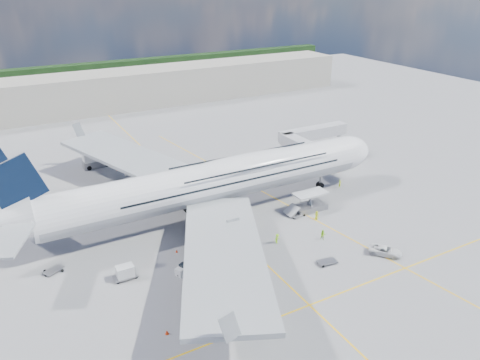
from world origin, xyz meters
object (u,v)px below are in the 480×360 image
airliner (214,181)px  baggage_tug (184,269)px  dolly_nose_far (327,261)px  dolly_nose_near (297,215)px  cone_wing_left_outer (117,169)px  cargo_loader (309,204)px  cone_wing_right_inner (177,251)px  dolly_row_b (125,272)px  dolly_back (54,270)px  dolly_row_a (203,282)px  cone_wing_left_inner (160,201)px  cone_wing_right_outer (167,332)px  crew_loader (323,235)px  crew_nose (340,184)px  service_van (385,251)px  jet_bridge (309,139)px  cone_nose (339,171)px  catering_truck_outer (96,160)px  crew_van (317,215)px  catering_truck_inner (149,186)px  dolly_row_c (205,300)px  crew_tug (277,239)px

airliner → baggage_tug: 20.28m
dolly_nose_far → baggage_tug: 22.27m
dolly_nose_near → cone_wing_left_outer: 45.07m
cargo_loader → dolly_nose_far: 18.10m
dolly_nose_near → baggage_tug: bearing=176.8°
cone_wing_right_inner → airliner: bearing=38.1°
dolly_row_b → dolly_back: (-9.13, 6.94, -0.84)m
cargo_loader → dolly_row_a: (-27.78, -12.13, -0.37)m
dolly_row_b → dolly_nose_far: 30.87m
baggage_tug → cone_wing_left_inner: size_ratio=5.95×
cone_wing_right_inner → cone_wing_right_outer: bearing=-115.4°
crew_loader → crew_nose: bearing=77.0°
dolly_row_a → service_van: (29.22, -6.45, -0.16)m
jet_bridge → cone_nose: 9.96m
dolly_back → dolly_nose_near: 42.94m
jet_bridge → baggage_tug: 49.61m
jet_bridge → dolly_nose_far: size_ratio=5.75×
cone_wing_left_inner → cone_wing_right_inner: size_ratio=0.93×
catering_truck_outer → cargo_loader: bearing=-57.1°
baggage_tug → crew_nose: bearing=-6.7°
cargo_loader → crew_nose: bearing=23.5°
dolly_back → baggage_tug: (17.21, -9.87, 0.40)m
service_van → crew_loader: size_ratio=2.79×
dolly_back → dolly_nose_far: dolly_nose_far is taller
cone_wing_left_outer → dolly_row_a: bearing=-91.2°
cone_nose → cone_wing_left_inner: 41.49m
catering_truck_outer → cone_wing_left_inner: (6.45, -24.83, -1.55)m
airliner → crew_van: (15.57, -10.82, -6.02)m
dolly_row_b → cone_wing_left_outer: (10.33, 42.20, -0.91)m
dolly_nose_far → service_van: size_ratio=0.63×
cargo_loader → cone_nose: (17.29, 11.94, -0.99)m
crew_van → cone_nose: (18.27, 15.65, -0.59)m
airliner → dolly_row_b: size_ratio=22.92×
airliner → jet_bridge: bearing=20.3°
crew_nose → cone_wing_right_outer: bearing=-164.6°
dolly_nose_near → catering_truck_inner: 31.03m
baggage_tug → cone_wing_right_inner: baggage_tug is taller
service_van → crew_loader: (-5.91, 8.56, 0.21)m
dolly_row_b → dolly_nose_near: size_ratio=1.09×
cone_wing_left_outer → cone_wing_right_outer: bearing=-99.2°
catering_truck_inner → crew_loader: size_ratio=3.68×
dolly_back → cone_wing_left_outer: cone_wing_left_outer is taller
service_van → dolly_row_a: bearing=127.6°
service_van → crew_van: crew_van is taller
dolly_row_c → dolly_nose_near: size_ratio=0.92×
dolly_row_a → service_van: bearing=-17.1°
crew_tug → dolly_row_c: bearing=-176.1°
cone_wing_left_inner → dolly_row_a: bearing=-97.6°
airliner → baggage_tug: (-12.43, -14.80, -6.14)m
dolly_row_a → dolly_nose_far: size_ratio=0.83×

